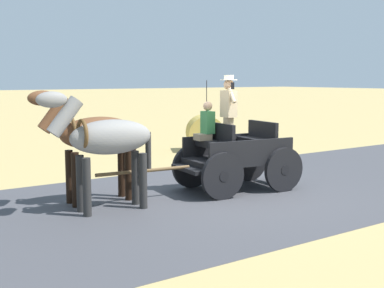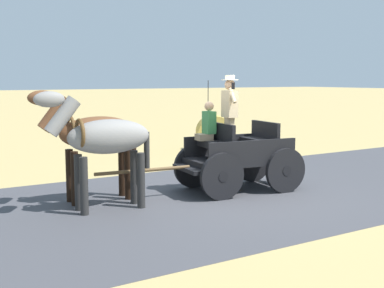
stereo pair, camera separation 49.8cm
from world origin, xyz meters
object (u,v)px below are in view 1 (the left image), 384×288
horse_near_side (105,140)px  horse_off_side (93,136)px  horse_drawn_carriage (234,153)px  hay_bale (205,133)px

horse_near_side → horse_off_side: (0.74, -0.08, 0.00)m
horse_drawn_carriage → horse_off_side: (0.70, 2.97, 0.51)m
horse_near_side → hay_bale: horse_near_side is taller
hay_bale → horse_near_side: bearing=131.0°
horse_near_side → hay_bale: size_ratio=1.84×
horse_off_side → hay_bale: (4.54, -5.99, -0.72)m
horse_drawn_carriage → horse_near_side: horse_drawn_carriage is taller
horse_drawn_carriage → hay_bale: bearing=-30.0°
horse_near_side → hay_bale: (5.29, -6.07, -0.72)m
horse_off_side → horse_near_side: bearing=173.8°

